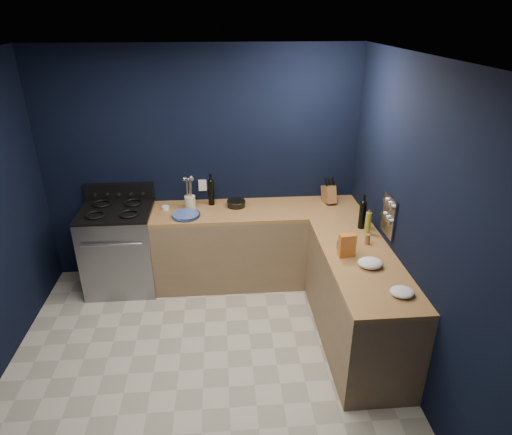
{
  "coord_description": "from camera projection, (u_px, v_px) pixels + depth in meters",
  "views": [
    {
      "loc": [
        0.22,
        -3.01,
        2.89
      ],
      "look_at": [
        0.55,
        1.0,
        1.0
      ],
      "focal_mm": 31.07,
      "sensor_mm": 36.0,
      "label": 1
    }
  ],
  "objects": [
    {
      "name": "wall_back",
      "position": [
        202.0,
        166.0,
        4.96
      ],
      "size": [
        3.5,
        0.02,
        2.6
      ],
      "primitive_type": "cube",
      "color": "black",
      "rests_on": "ground"
    },
    {
      "name": "cab_right",
      "position": [
        357.0,
        302.0,
        4.11
      ],
      "size": [
        0.63,
        1.67,
        0.86
      ],
      "primitive_type": "cube",
      "color": "#856A4B",
      "rests_on": "floor"
    },
    {
      "name": "lemon_basket",
      "position": [
        236.0,
        203.0,
        4.92
      ],
      "size": [
        0.26,
        0.26,
        0.08
      ],
      "primitive_type": "cylinder",
      "rotation": [
        0.0,
        0.0,
        0.41
      ],
      "color": "black",
      "rests_on": "top_back"
    },
    {
      "name": "cab_back",
      "position": [
        257.0,
        246.0,
        5.08
      ],
      "size": [
        2.3,
        0.63,
        0.86
      ],
      "primitive_type": "cube",
      "color": "#856A4B",
      "rests_on": "floor"
    },
    {
      "name": "wine_bottle_right",
      "position": [
        362.0,
        215.0,
        4.4
      ],
      "size": [
        0.08,
        0.08,
        0.28
      ],
      "primitive_type": "cylinder",
      "rotation": [
        0.0,
        0.0,
        0.12
      ],
      "color": "black",
      "rests_on": "top_right"
    },
    {
      "name": "plate_stack",
      "position": [
        186.0,
        215.0,
        4.69
      ],
      "size": [
        0.32,
        0.32,
        0.04
      ],
      "primitive_type": "cylinder",
      "rotation": [
        0.0,
        0.0,
        0.13
      ],
      "color": "#2F4690",
      "rests_on": "top_back"
    },
    {
      "name": "top_right",
      "position": [
        362.0,
        261.0,
        3.92
      ],
      "size": [
        0.63,
        1.67,
        0.04
      ],
      "primitive_type": "cube",
      "color": "brown",
      "rests_on": "cab_right"
    },
    {
      "name": "knife_block",
      "position": [
        329.0,
        194.0,
        5.0
      ],
      "size": [
        0.15,
        0.25,
        0.24
      ],
      "primitive_type": "cube",
      "rotation": [
        -0.31,
        0.0,
        0.19
      ],
      "color": "brown",
      "rests_on": "top_back"
    },
    {
      "name": "spice_panel",
      "position": [
        389.0,
        216.0,
        4.05
      ],
      "size": [
        0.02,
        0.28,
        0.38
      ],
      "primitive_type": "cube",
      "color": "gray",
      "rests_on": "wall_right"
    },
    {
      "name": "towel_front",
      "position": [
        370.0,
        263.0,
        3.77
      ],
      "size": [
        0.27,
        0.25,
        0.07
      ],
      "primitive_type": "ellipsoid",
      "rotation": [
        0.0,
        0.0,
        0.4
      ],
      "color": "white",
      "rests_on": "top_right"
    },
    {
      "name": "ceiling",
      "position": [
        183.0,
        59.0,
        2.81
      ],
      "size": [
        3.5,
        3.5,
        0.02
      ],
      "primitive_type": "cube",
      "color": "silver",
      "rests_on": "ground"
    },
    {
      "name": "gas_range",
      "position": [
        121.0,
        250.0,
        4.94
      ],
      "size": [
        0.76,
        0.66,
        0.92
      ],
      "primitive_type": "cube",
      "color": "gray",
      "rests_on": "floor"
    },
    {
      "name": "backguard",
      "position": [
        119.0,
        192.0,
        4.97
      ],
      "size": [
        0.76,
        0.06,
        0.2
      ],
      "primitive_type": "cube",
      "color": "black",
      "rests_on": "gas_range"
    },
    {
      "name": "cooktop",
      "position": [
        115.0,
        211.0,
        4.74
      ],
      "size": [
        0.76,
        0.66,
        0.03
      ],
      "primitive_type": "cube",
      "color": "black",
      "rests_on": "gas_range"
    },
    {
      "name": "towel_end",
      "position": [
        402.0,
        292.0,
        3.4
      ],
      "size": [
        0.24,
        0.23,
        0.06
      ],
      "primitive_type": "ellipsoid",
      "rotation": [
        0.0,
        0.0,
        -0.42
      ],
      "color": "white",
      "rests_on": "top_right"
    },
    {
      "name": "floor",
      "position": [
        204.0,
        370.0,
        3.93
      ],
      "size": [
        3.5,
        3.5,
        0.02
      ],
      "primitive_type": "cube",
      "color": "beige",
      "rests_on": "ground"
    },
    {
      "name": "utensil_crock",
      "position": [
        190.0,
        202.0,
        4.86
      ],
      "size": [
        0.14,
        0.14,
        0.15
      ],
      "primitive_type": "cylinder",
      "rotation": [
        0.0,
        0.0,
        -0.2
      ],
      "color": "#F9F3C6",
      "rests_on": "top_back"
    },
    {
      "name": "oven_door",
      "position": [
        115.0,
        265.0,
        4.66
      ],
      "size": [
        0.59,
        0.02,
        0.42
      ],
      "primitive_type": "cube",
      "color": "black",
      "rests_on": "gas_range"
    },
    {
      "name": "ramekin",
      "position": [
        166.0,
        208.0,
        4.87
      ],
      "size": [
        0.09,
        0.09,
        0.03
      ],
      "primitive_type": "cylinder",
      "rotation": [
        0.0,
        0.0,
        0.04
      ],
      "color": "white",
      "rests_on": "top_back"
    },
    {
      "name": "spice_jar_near",
      "position": [
        339.0,
        245.0,
        4.04
      ],
      "size": [
        0.05,
        0.05,
        0.09
      ],
      "primitive_type": "cylinder",
      "rotation": [
        0.0,
        0.0,
        0.11
      ],
      "color": "olive",
      "rests_on": "top_right"
    },
    {
      "name": "crouton_bag",
      "position": [
        347.0,
        245.0,
        3.9
      ],
      "size": [
        0.15,
        0.08,
        0.21
      ],
      "primitive_type": "cube",
      "rotation": [
        0.0,
        0.0,
        0.11
      ],
      "color": "#B62830",
      "rests_on": "top_right"
    },
    {
      "name": "top_back",
      "position": [
        257.0,
        210.0,
        4.89
      ],
      "size": [
        2.3,
        0.63,
        0.04
      ],
      "primitive_type": "cube",
      "color": "brown",
      "rests_on": "cab_back"
    },
    {
      "name": "spice_jar_far",
      "position": [
        367.0,
        239.0,
        4.13
      ],
      "size": [
        0.07,
        0.07,
        0.1
      ],
      "primitive_type": "cylinder",
      "rotation": [
        0.0,
        0.0,
        -0.41
      ],
      "color": "olive",
      "rests_on": "top_right"
    },
    {
      "name": "wall_outlet",
      "position": [
        203.0,
        185.0,
        5.03
      ],
      "size": [
        0.09,
        0.02,
        0.13
      ],
      "primitive_type": "cube",
      "color": "white",
      "rests_on": "wall_back"
    },
    {
      "name": "wall_right",
      "position": [
        418.0,
        231.0,
        3.5
      ],
      "size": [
        0.02,
        3.5,
        2.6
      ],
      "primitive_type": "cube",
      "color": "black",
      "rests_on": "ground"
    },
    {
      "name": "oil_bottle",
      "position": [
        368.0,
        223.0,
        4.28
      ],
      "size": [
        0.07,
        0.07,
        0.23
      ],
      "primitive_type": "cylinder",
      "rotation": [
        0.0,
        0.0,
        -0.41
      ],
      "color": "olive",
      "rests_on": "top_right"
    },
    {
      "name": "wine_bottle_back",
      "position": [
        211.0,
        193.0,
        4.93
      ],
      "size": [
        0.07,
        0.07,
        0.28
      ],
      "primitive_type": "cylinder",
      "rotation": [
        0.0,
        0.0,
        -0.07
      ],
      "color": "black",
      "rests_on": "top_back"
    }
  ]
}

